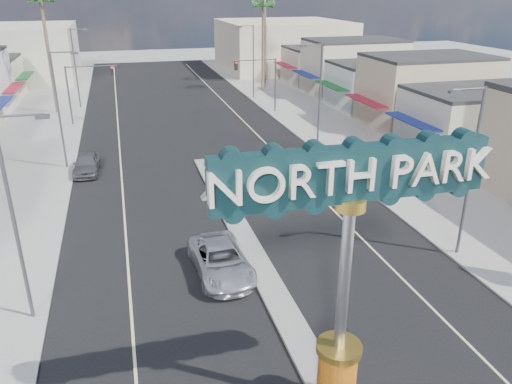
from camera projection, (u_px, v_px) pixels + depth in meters
ground at (200, 157)px, 42.04m from camera, size 160.00×160.00×0.00m
road at (200, 157)px, 42.04m from camera, size 20.00×120.00×0.01m
median_island at (247, 243)px, 27.75m from camera, size 1.30×30.00×0.16m
sidewalk_left at (21, 172)px, 38.59m from camera, size 8.00×120.00×0.12m
sidewalk_right at (352, 144)px, 45.45m from camera, size 8.00×120.00×0.12m
storefront_row_right at (384, 82)px, 58.37m from camera, size 12.00×42.00×6.00m
backdrop_far_left at (6, 53)px, 75.25m from camera, size 20.00×20.00×8.00m
backdrop_far_right at (282, 45)px, 86.02m from camera, size 20.00×20.00×8.00m
gateway_sign at (347, 255)px, 14.80m from camera, size 8.20×1.50×9.15m
traffic_signal_left at (86, 83)px, 50.64m from camera, size 5.09×0.45×6.00m
traffic_signal_right at (260, 75)px, 55.14m from camera, size 5.09×0.45×6.00m
streetlight_l_near at (17, 212)px, 19.73m from camera, size 2.03×0.22×9.00m
streetlight_l_mid at (60, 105)px, 37.56m from camera, size 2.03×0.22×9.00m
streetlight_l_far at (77, 64)px, 57.17m from camera, size 2.03×0.22×9.00m
streetlight_r_near at (469, 165)px, 24.84m from camera, size 2.03×0.22×9.00m
streetlight_r_mid at (318, 91)px, 42.67m from camera, size 2.03×0.22×9.00m
streetlight_r_far at (252, 58)px, 62.28m from camera, size 2.03×0.22×9.00m
palm_left_far at (41, 5)px, 52.31m from camera, size 2.60×2.60×13.10m
palm_right_mid at (263, 9)px, 64.36m from camera, size 2.60×2.60×12.10m
suv_left at (221, 260)px, 24.72m from camera, size 2.77×5.57×1.52m
car_parked_left at (87, 163)px, 38.25m from camera, size 2.11×4.60×1.53m
car_parked_right at (301, 165)px, 38.01m from camera, size 1.74×4.61×1.50m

